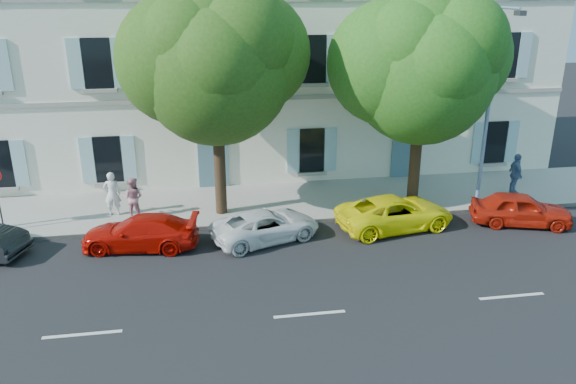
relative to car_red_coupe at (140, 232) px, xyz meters
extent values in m
plane|color=black|center=(4.91, -1.06, -0.57)|extent=(90.00, 90.00, 0.00)
cube|color=#A09E96|center=(4.91, 3.39, -0.50)|extent=(36.00, 4.50, 0.15)
cube|color=#9E998E|center=(4.91, 1.22, -0.49)|extent=(36.00, 0.16, 0.16)
cube|color=white|center=(4.91, 9.14, 5.43)|extent=(28.00, 7.00, 12.00)
imported|color=#BA0D05|center=(0.00, 0.00, 0.00)|extent=(4.15, 2.17, 1.15)
imported|color=white|center=(4.32, -0.04, -0.03)|extent=(4.26, 2.98, 1.08)
imported|color=#FFF30A|center=(9.18, 0.23, 0.04)|extent=(4.66, 2.75, 1.22)
imported|color=#B41B0B|center=(13.97, -0.20, 0.05)|extent=(3.90, 2.46, 1.24)
cylinder|color=#3A2819|center=(2.88, 2.45, 1.31)|extent=(0.44, 0.44, 3.47)
ellipsoid|color=#336118|center=(2.88, 2.45, 5.14)|extent=(5.56, 5.56, 6.11)
cylinder|color=#3A2819|center=(10.45, 1.79, 1.25)|extent=(0.44, 0.44, 3.34)
ellipsoid|color=#32761E|center=(10.45, 1.79, 4.95)|extent=(5.42, 5.42, 5.96)
cylinder|color=#7293BF|center=(13.13, 1.60, 3.39)|extent=(0.15, 0.15, 7.63)
cylinder|color=#7293BF|center=(13.13, 0.93, 7.21)|extent=(0.13, 1.34, 0.10)
cube|color=#383A3D|center=(13.13, 0.26, 7.06)|extent=(0.25, 0.44, 0.17)
imported|color=silver|center=(-1.24, 2.87, 0.45)|extent=(0.65, 0.44, 1.74)
imported|color=#C07B89|center=(-0.43, 2.50, 0.37)|extent=(0.92, 0.82, 1.59)
imported|color=slate|center=(15.31, 2.60, 0.46)|extent=(0.52, 1.07, 1.76)
camera|label=1|loc=(2.20, -18.12, 7.88)|focal=35.00mm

